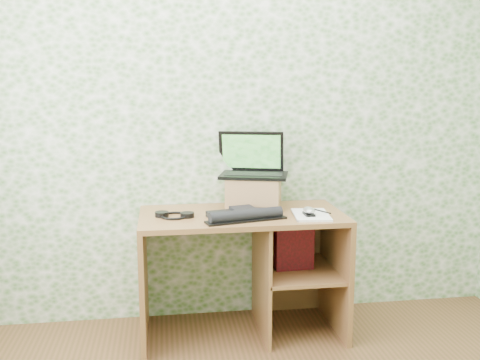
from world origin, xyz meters
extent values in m
plane|color=silver|center=(0.00, 1.75, 1.30)|extent=(3.50, 0.00, 3.50)
cube|color=brown|center=(0.00, 1.44, 0.73)|extent=(1.20, 0.60, 0.03)
cube|color=brown|center=(-0.58, 1.44, 0.36)|extent=(0.03, 0.60, 0.72)
cube|color=brown|center=(0.58, 1.44, 0.36)|extent=(0.03, 0.60, 0.72)
cube|color=brown|center=(0.12, 1.44, 0.36)|extent=(0.02, 0.56, 0.72)
cube|color=brown|center=(0.35, 1.44, 0.38)|extent=(0.46, 0.56, 0.02)
cube|color=brown|center=(0.36, 1.73, 0.36)|extent=(0.48, 0.02, 0.72)
cube|color=#9E6C46|center=(0.10, 1.58, 0.85)|extent=(0.38, 0.35, 0.19)
cube|color=black|center=(0.10, 1.58, 0.95)|extent=(0.47, 0.38, 0.02)
cube|color=black|center=(0.10, 1.57, 0.96)|extent=(0.38, 0.24, 0.00)
cube|color=black|center=(0.10, 1.70, 1.09)|extent=(0.41, 0.18, 0.25)
cube|color=#17521B|center=(0.10, 1.69, 1.09)|extent=(0.36, 0.15, 0.21)
cube|color=black|center=(0.00, 1.38, 0.77)|extent=(0.43, 0.24, 0.03)
cube|color=black|center=(0.00, 1.38, 0.78)|extent=(0.16, 0.16, 0.05)
cylinder|color=black|center=(0.00, 1.27, 0.78)|extent=(0.43, 0.16, 0.07)
cube|color=black|center=(0.00, 1.26, 0.76)|extent=(0.47, 0.20, 0.01)
torus|color=black|center=(-0.40, 1.41, 0.76)|extent=(0.20, 0.20, 0.01)
cylinder|color=black|center=(-0.47, 1.43, 0.76)|extent=(0.08, 0.08, 0.03)
cylinder|color=black|center=(-0.32, 1.39, 0.76)|extent=(0.08, 0.08, 0.03)
cube|color=white|center=(0.39, 1.32, 0.76)|extent=(0.23, 0.30, 0.01)
ellipsoid|color=#B5B5B8|center=(0.37, 1.29, 0.78)|extent=(0.06, 0.10, 0.03)
cylinder|color=black|center=(0.47, 1.36, 0.77)|extent=(0.07, 0.12, 0.01)
cube|color=maroon|center=(0.32, 1.44, 0.53)|extent=(0.24, 0.09, 0.28)
camera|label=1|loc=(-0.46, -1.60, 1.51)|focal=40.00mm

